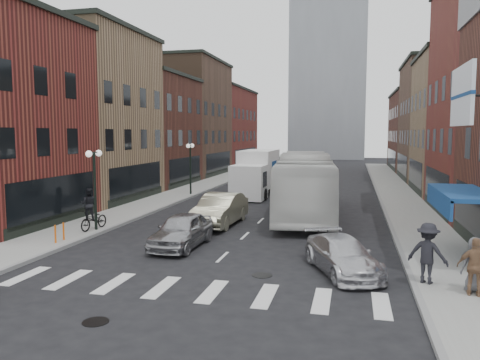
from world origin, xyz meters
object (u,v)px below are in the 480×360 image
Objects in this scene: sedan_left_far at (220,210)px; ped_left_solo at (89,204)px; billboard_sign at (465,98)px; sedan_left_near at (182,230)px; transit_bus at (305,184)px; parked_bicycle at (94,219)px; streetlamp_near at (95,174)px; streetlamp_far at (190,159)px; bike_rack at (60,233)px; ped_right_b at (476,267)px; curb_car at (342,255)px; ped_right_a at (428,253)px; ped_right_c at (475,265)px; box_truck at (256,174)px.

sedan_left_far is 2.86× the size of ped_left_solo.
sedan_left_near is at bearing 171.04° from billboard_sign.
transit_bus is 7.08× the size of parked_bicycle.
streetlamp_far is (0.00, 14.00, 0.00)m from streetlamp_near.
sedan_left_far is (5.69, 5.94, 0.30)m from bike_rack.
ped_right_b reaches higher than sedan_left_near.
transit_bus is 7.78× the size of ped_right_b.
transit_bus is at bearing -53.51° from ped_right_b.
curb_car is (12.31, -1.30, 0.08)m from bike_rack.
ped_right_a is (9.57, -3.18, 0.38)m from sedan_left_near.
streetlamp_near is 3.29m from ped_left_solo.
ped_right_b reaches higher than ped_right_c.
ped_left_solo is at bearing 132.54° from curb_car.
streetlamp_near is 0.80× the size of sedan_left_far.
ped_right_b is 0.42m from ped_right_c.
billboard_sign is 17.14m from bike_rack.
ped_right_b reaches higher than bike_rack.
curb_car is at bearing -38.31° from ped_right_c.
curb_car is 2.91m from ped_right_a.
transit_bus is at bearing -166.00° from ped_left_solo.
ped_right_a is at bearing -39.84° from ped_right_c.
ped_right_b is (10.99, -21.21, -0.74)m from box_truck.
streetlamp_near is 5.95m from sedan_left_near.
curb_car reaches higher than parked_bicycle.
streetlamp_near is at bearing 8.32° from parked_bicycle.
billboard_sign is at bearing -30.02° from sedan_left_far.
ped_right_b is (3.89, -1.92, 0.39)m from curb_car.
billboard_sign is at bearing -47.59° from streetlamp_far.
streetlamp_near is 2.26m from parked_bicycle.
transit_bus is 13.58m from ped_right_a.
curb_car is at bearing -10.82° from parked_bicycle.
curb_car is 2.59× the size of ped_right_c.
sedan_left_near is at bearing 9.35° from bike_rack.
ped_right_c is at bearing -9.80° from bike_rack.
box_truck is 4.70× the size of ped_right_b.
ped_right_a reaches higher than ped_right_b.
streetlamp_near is 12.95m from curb_car.
box_truck is at bearing 92.64° from sedan_left_near.
transit_bus reaches higher than ped_right_c.
sedan_left_far is 9.81m from curb_car.
billboard_sign is at bearing -4.95° from parked_bicycle.
streetlamp_far is at bearing 110.21° from sedan_left_near.
transit_bus is at bearing 38.11° from streetlamp_near.
curb_car is at bearing 4.24° from ped_right_a.
streetlamp_far is 0.80× the size of sedan_left_far.
billboard_sign is 5.66m from ped_right_b.
ped_right_a is (2.69, -0.99, 0.50)m from curb_car.
billboard_sign is 2.12× the size of ped_right_b.
ped_left_solo is at bearing -159.89° from transit_bus.
streetlamp_far reaches higher than parked_bicycle.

